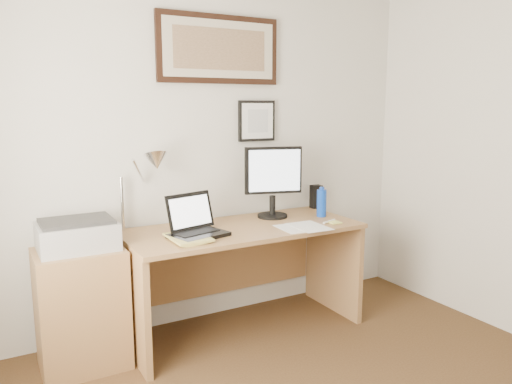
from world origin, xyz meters
TOP-DOWN VIEW (x-y plane):
  - wall_back at (0.00, 2.00)m, footprint 3.50×0.02m
  - side_cabinet at (-0.92, 1.68)m, footprint 0.50×0.40m
  - water_bottle at (0.81, 1.63)m, footprint 0.07×0.07m
  - bottle_cap at (0.81, 1.63)m, footprint 0.04×0.04m
  - speaker at (0.96, 1.90)m, footprint 0.09×0.08m
  - paper_sheet_a at (0.43, 1.43)m, footprint 0.20×0.28m
  - paper_sheet_b at (0.54, 1.40)m, footprint 0.22×0.31m
  - sticky_pad at (0.76, 1.40)m, footprint 0.08×0.08m
  - marker_pen at (0.74, 1.44)m, footprint 0.14×0.06m
  - book at (-0.41, 1.50)m, footprint 0.23×0.31m
  - desk at (0.15, 1.72)m, footprint 1.60×0.70m
  - laptop at (-0.22, 1.58)m, footprint 0.39×0.37m
  - lcd_monitor at (0.48, 1.78)m, footprint 0.41×0.22m
  - printer at (-0.92, 1.70)m, footprint 0.44×0.34m
  - desk_lamp at (-0.41, 1.81)m, footprint 0.29×0.27m
  - picture_large at (0.15, 1.97)m, footprint 0.92×0.04m
  - picture_small at (0.45, 1.97)m, footprint 0.30×0.03m

SIDE VIEW (x-z plane):
  - side_cabinet at x=-0.92m, z-range 0.00..0.73m
  - desk at x=0.15m, z-range 0.14..0.89m
  - paper_sheet_a at x=0.43m, z-range 0.75..0.75m
  - paper_sheet_b at x=0.54m, z-range 0.75..0.75m
  - sticky_pad at x=0.76m, z-range 0.75..0.76m
  - marker_pen at x=0.74m, z-range 0.75..0.77m
  - book at x=-0.41m, z-range 0.75..0.77m
  - laptop at x=-0.22m, z-range 0.68..0.94m
  - printer at x=-0.92m, z-range 0.73..0.91m
  - speaker at x=0.96m, z-range 0.75..0.93m
  - water_bottle at x=0.81m, z-range 0.75..0.95m
  - bottle_cap at x=0.81m, z-range 0.95..0.97m
  - lcd_monitor at x=0.48m, z-range 0.78..1.30m
  - desk_lamp at x=-0.41m, z-range 0.92..1.45m
  - wall_back at x=0.00m, z-range 0.00..2.50m
  - picture_small at x=0.45m, z-range 1.30..1.60m
  - picture_large at x=0.15m, z-range 1.72..2.19m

